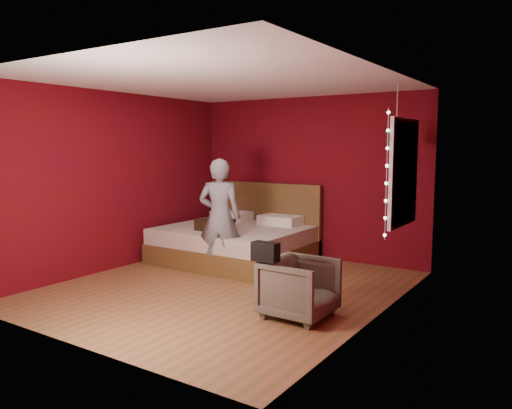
{
  "coord_description": "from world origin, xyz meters",
  "views": [
    {
      "loc": [
        3.76,
        -4.99,
        1.81
      ],
      "look_at": [
        0.2,
        0.4,
        1.05
      ],
      "focal_mm": 35.0,
      "sensor_mm": 36.0,
      "label": 1
    }
  ],
  "objects": [
    {
      "name": "handbag",
      "position": [
        1.08,
        -0.75,
        0.74
      ],
      "size": [
        0.28,
        0.15,
        0.2
      ],
      "primitive_type": "cube",
      "rotation": [
        0.0,
        0.0,
        0.03
      ],
      "color": "black",
      "rests_on": "armchair"
    },
    {
      "name": "window",
      "position": [
        1.97,
        0.9,
        1.5
      ],
      "size": [
        0.05,
        0.97,
        1.27
      ],
      "color": "white",
      "rests_on": "room_walls"
    },
    {
      "name": "person",
      "position": [
        -0.48,
        0.5,
        0.82
      ],
      "size": [
        0.71,
        0.6,
        1.64
      ],
      "primitive_type": "imported",
      "rotation": [
        0.0,
        0.0,
        3.55
      ],
      "color": "gray",
      "rests_on": "ground"
    },
    {
      "name": "throw_pillow",
      "position": [
        -0.9,
        0.93,
        0.62
      ],
      "size": [
        0.47,
        0.47,
        0.16
      ],
      "primitive_type": "cube",
      "rotation": [
        0.0,
        0.0,
        -0.04
      ],
      "color": "black",
      "rests_on": "bed"
    },
    {
      "name": "hanging_plant",
      "position": [
        1.68,
        1.46,
        1.94
      ],
      "size": [
        0.37,
        0.33,
        0.85
      ],
      "color": "silver",
      "rests_on": "room_walls"
    },
    {
      "name": "armchair",
      "position": [
        1.32,
        -0.45,
        0.32
      ],
      "size": [
        0.71,
        0.69,
        0.64
      ],
      "primitive_type": "imported",
      "rotation": [
        0.0,
        0.0,
        1.56
      ],
      "color": "#5A5747",
      "rests_on": "ground"
    },
    {
      "name": "fairy_lights",
      "position": [
        1.94,
        0.37,
        1.5
      ],
      "size": [
        0.04,
        0.04,
        1.45
      ],
      "color": "silver",
      "rests_on": "room_walls"
    },
    {
      "name": "room_walls",
      "position": [
        0.0,
        0.0,
        1.68
      ],
      "size": [
        4.04,
        4.54,
        2.62
      ],
      "color": "#600A0D",
      "rests_on": "ground"
    },
    {
      "name": "floor",
      "position": [
        0.0,
        0.0,
        0.0
      ],
      "size": [
        4.5,
        4.5,
        0.0
      ],
      "primitive_type": "plane",
      "color": "#93593B",
      "rests_on": "ground"
    },
    {
      "name": "bed",
      "position": [
        -0.81,
        1.38,
        0.31
      ],
      "size": [
        2.17,
        1.84,
        1.19
      ],
      "color": "brown",
      "rests_on": "ground"
    }
  ]
}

